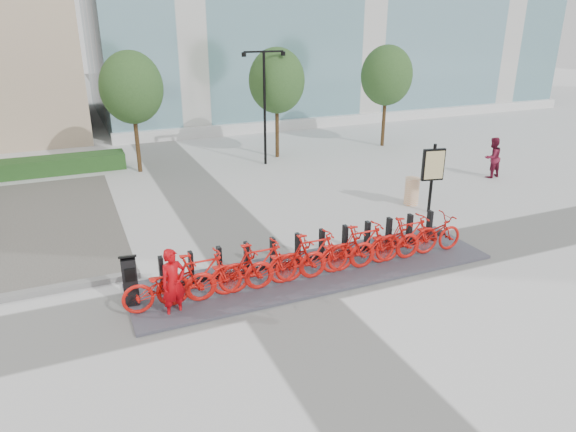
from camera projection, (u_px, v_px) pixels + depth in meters
name	position (u px, v px, depth m)	size (l,w,h in m)	color
ground	(275.00, 286.00, 12.76)	(120.00, 120.00, 0.00)	silver
hedge_b	(52.00, 165.00, 22.08)	(6.00, 1.20, 0.70)	#1A491D
tree_1	(132.00, 88.00, 21.20)	(2.60, 2.60, 5.10)	brown
tree_2	(277.00, 81.00, 23.62)	(2.60, 2.60, 5.10)	brown
tree_3	(387.00, 76.00, 25.86)	(2.60, 2.60, 5.10)	brown
streetlamp	(264.00, 95.00, 22.56)	(2.00, 0.20, 5.00)	black
dock_pad	(317.00, 270.00, 13.49)	(9.60, 2.40, 0.08)	#3F3E48
dock_rail_posts	(311.00, 247.00, 13.75)	(8.02, 0.50, 0.85)	black
bike_0	(169.00, 285.00, 11.52)	(0.73, 2.10, 1.10)	red
bike_1	(200.00, 277.00, 11.77)	(0.57, 2.03, 1.22)	red
bike_2	(230.00, 273.00, 12.06)	(0.73, 2.10, 1.10)	red
bike_3	(259.00, 265.00, 12.31)	(0.57, 2.03, 1.22)	red
bike_4	(286.00, 262.00, 12.60)	(0.73, 2.10, 1.10)	red
bike_5	(313.00, 255.00, 12.84)	(0.57, 2.03, 1.22)	red
bike_6	(338.00, 252.00, 13.13)	(0.73, 2.10, 1.10)	red
bike_7	(362.00, 246.00, 13.38)	(0.57, 2.03, 1.22)	red
bike_8	(385.00, 243.00, 13.67)	(0.73, 2.10, 1.10)	red
bike_9	(408.00, 237.00, 13.92)	(0.57, 2.03, 1.22)	red
bike_10	(429.00, 235.00, 14.21)	(0.73, 2.10, 1.10)	red
kiosk	(130.00, 280.00, 11.62)	(0.42, 0.37, 1.27)	black
worker_red	(174.00, 283.00, 11.21)	(0.59, 0.39, 1.62)	#AF040A
pedestrian	(492.00, 158.00, 21.37)	(0.82, 0.64, 1.70)	maroon
construction_barrel	(412.00, 191.00, 18.31)	(0.51, 0.51, 0.98)	orange
map_sign	(433.00, 168.00, 17.18)	(0.79, 0.27, 2.38)	black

